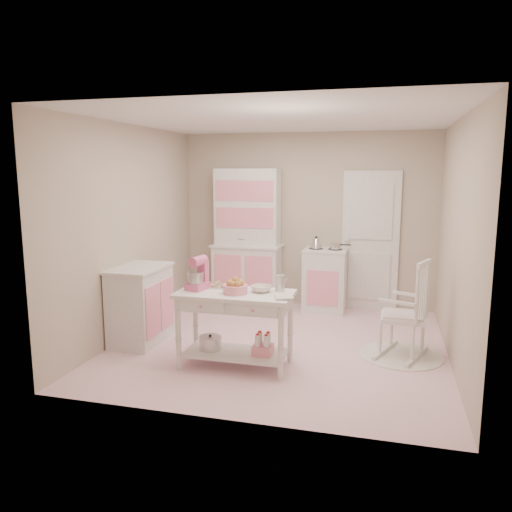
{
  "coord_description": "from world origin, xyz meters",
  "views": [
    {
      "loc": [
        1.19,
        -5.55,
        2.04
      ],
      "look_at": [
        -0.22,
        -0.26,
        1.1
      ],
      "focal_mm": 35.0,
      "sensor_mm": 36.0,
      "label": 1
    }
  ],
  "objects_px": {
    "stove": "(325,280)",
    "base_cabinet": "(140,305)",
    "hutch": "(247,237)",
    "work_table": "(235,329)",
    "rocking_chair": "(403,308)",
    "stand_mixer": "(197,274)",
    "bread_basket": "(235,289)"
  },
  "relations": [
    {
      "from": "work_table",
      "to": "stand_mixer",
      "type": "bearing_deg",
      "value": 177.27
    },
    {
      "from": "hutch",
      "to": "stand_mixer",
      "type": "xyz_separation_m",
      "value": [
        0.14,
        -2.4,
        -0.07
      ]
    },
    {
      "from": "stove",
      "to": "work_table",
      "type": "xyz_separation_m",
      "value": [
        -0.64,
        -2.37,
        -0.06
      ]
    },
    {
      "from": "stove",
      "to": "work_table",
      "type": "relative_size",
      "value": 0.77
    },
    {
      "from": "rocking_chair",
      "to": "stand_mixer",
      "type": "height_order",
      "value": "stand_mixer"
    },
    {
      "from": "hutch",
      "to": "bread_basket",
      "type": "distance_m",
      "value": 2.55
    },
    {
      "from": "stand_mixer",
      "to": "stove",
      "type": "bearing_deg",
      "value": 78.01
    },
    {
      "from": "hutch",
      "to": "work_table",
      "type": "bearing_deg",
      "value": -77.01
    },
    {
      "from": "stand_mixer",
      "to": "hutch",
      "type": "bearing_deg",
      "value": 105.59
    },
    {
      "from": "rocking_chair",
      "to": "work_table",
      "type": "xyz_separation_m",
      "value": [
        -1.7,
        -0.75,
        -0.15
      ]
    },
    {
      "from": "work_table",
      "to": "rocking_chair",
      "type": "bearing_deg",
      "value": 23.75
    },
    {
      "from": "stove",
      "to": "stand_mixer",
      "type": "relative_size",
      "value": 2.71
    },
    {
      "from": "stand_mixer",
      "to": "bread_basket",
      "type": "height_order",
      "value": "stand_mixer"
    },
    {
      "from": "work_table",
      "to": "stand_mixer",
      "type": "height_order",
      "value": "stand_mixer"
    },
    {
      "from": "rocking_chair",
      "to": "work_table",
      "type": "bearing_deg",
      "value": -135.7
    },
    {
      "from": "stove",
      "to": "base_cabinet",
      "type": "xyz_separation_m",
      "value": [
        -1.96,
        -1.94,
        0.0
      ]
    },
    {
      "from": "work_table",
      "to": "bread_basket",
      "type": "bearing_deg",
      "value": -68.2
    },
    {
      "from": "base_cabinet",
      "to": "stand_mixer",
      "type": "xyz_separation_m",
      "value": [
        0.9,
        -0.41,
        0.51
      ]
    },
    {
      "from": "stand_mixer",
      "to": "base_cabinet",
      "type": "bearing_deg",
      "value": 167.58
    },
    {
      "from": "rocking_chair",
      "to": "stand_mixer",
      "type": "relative_size",
      "value": 3.24
    },
    {
      "from": "hutch",
      "to": "stove",
      "type": "height_order",
      "value": "hutch"
    },
    {
      "from": "base_cabinet",
      "to": "bread_basket",
      "type": "distance_m",
      "value": 1.48
    },
    {
      "from": "base_cabinet",
      "to": "work_table",
      "type": "bearing_deg",
      "value": -18.19
    },
    {
      "from": "base_cabinet",
      "to": "stand_mixer",
      "type": "relative_size",
      "value": 2.71
    },
    {
      "from": "work_table",
      "to": "hutch",
      "type": "bearing_deg",
      "value": 102.99
    },
    {
      "from": "base_cabinet",
      "to": "stand_mixer",
      "type": "distance_m",
      "value": 1.11
    },
    {
      "from": "hutch",
      "to": "stand_mixer",
      "type": "relative_size",
      "value": 6.12
    },
    {
      "from": "rocking_chair",
      "to": "hutch",
      "type": "bearing_deg",
      "value": 163.99
    },
    {
      "from": "work_table",
      "to": "bread_basket",
      "type": "relative_size",
      "value": 4.8
    },
    {
      "from": "stove",
      "to": "stand_mixer",
      "type": "height_order",
      "value": "stand_mixer"
    },
    {
      "from": "stove",
      "to": "base_cabinet",
      "type": "height_order",
      "value": "same"
    },
    {
      "from": "stove",
      "to": "work_table",
      "type": "height_order",
      "value": "stove"
    }
  ]
}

